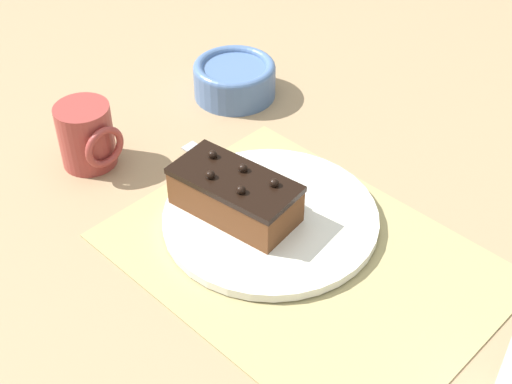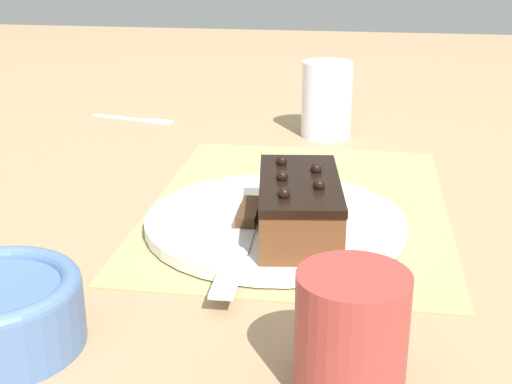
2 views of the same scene
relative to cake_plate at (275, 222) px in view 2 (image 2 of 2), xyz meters
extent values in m
plane|color=#9E7F5B|center=(0.07, -0.02, -0.01)|extent=(3.00, 3.00, 0.00)
cube|color=tan|center=(0.07, -0.02, -0.01)|extent=(0.46, 0.34, 0.00)
cylinder|color=white|center=(0.00, 0.00, 0.00)|extent=(0.28, 0.28, 0.01)
cube|color=brown|center=(-0.04, -0.03, 0.03)|extent=(0.17, 0.10, 0.05)
cube|color=black|center=(-0.04, -0.03, 0.06)|extent=(0.17, 0.10, 0.01)
sphere|color=black|center=(-0.09, -0.02, 0.07)|extent=(0.01, 0.01, 0.01)
sphere|color=black|center=(-0.06, -0.05, 0.07)|extent=(0.01, 0.01, 0.01)
sphere|color=black|center=(-0.04, -0.01, 0.07)|extent=(0.01, 0.01, 0.01)
sphere|color=black|center=(-0.01, -0.04, 0.07)|extent=(0.01, 0.01, 0.01)
sphere|color=black|center=(0.01, 0.00, 0.07)|extent=(0.01, 0.01, 0.01)
cube|color=#472D19|center=(-0.01, 0.03, 0.01)|extent=(0.07, 0.02, 0.01)
cube|color=#B7BABF|center=(-0.12, 0.02, 0.01)|extent=(0.14, 0.03, 0.00)
cylinder|color=white|center=(0.38, -0.03, 0.05)|extent=(0.08, 0.08, 0.12)
cylinder|color=#993833|center=(-0.28, -0.09, 0.04)|extent=(0.08, 0.08, 0.09)
torus|color=#993833|center=(-0.23, -0.09, 0.04)|extent=(0.01, 0.06, 0.06)
cube|color=#B7BABF|center=(0.44, 0.32, -0.01)|extent=(0.03, 0.10, 0.01)
cube|color=#B7BABF|center=(0.42, 0.25, -0.01)|extent=(0.03, 0.05, 0.01)
camera|label=1|loc=(0.47, -0.50, 0.62)|focal=50.00mm
camera|label=2|loc=(-0.70, -0.09, 0.30)|focal=50.00mm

